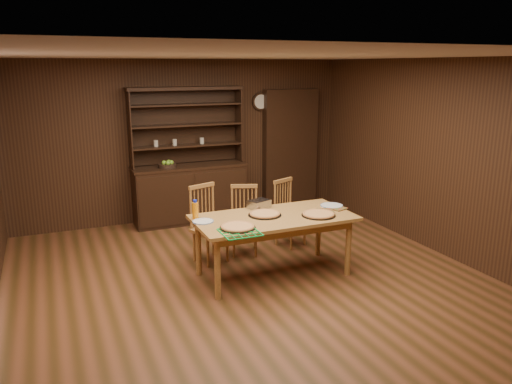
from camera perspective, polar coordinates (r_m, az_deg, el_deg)
name	(u,v)px	position (r m, az deg, el deg)	size (l,w,h in m)	color
floor	(256,286)	(5.91, -0.05, -10.74)	(6.00, 6.00, 0.00)	brown
room_shell	(256,153)	(5.44, -0.05, 4.51)	(6.00, 6.00, 6.00)	silver
china_hutch	(189,186)	(8.19, -7.61, 0.71)	(1.84, 0.52, 2.17)	black
doorway	(290,149)	(8.91, 3.92, 4.88)	(1.00, 0.18, 2.10)	black
wall_clock	(261,102)	(8.63, 0.53, 10.29)	(0.30, 0.05, 0.30)	black
dining_table	(273,223)	(5.99, 2.01, -3.52)	(1.90, 0.95, 0.75)	#BD8541
chair_left	(207,221)	(6.53, -5.65, -3.30)	(0.52, 0.51, 1.01)	#A26D37
chair_center	(244,218)	(6.78, -1.34, -2.93)	(0.49, 0.48, 0.94)	#A26D37
chair_right	(287,211)	(7.09, 3.60, -2.14)	(0.50, 0.49, 0.95)	#A26D37
pizza_left	(238,227)	(5.53, -2.11, -4.00)	(0.40, 0.40, 0.04)	black
pizza_right	(318,214)	(6.03, 7.16, -2.54)	(0.41, 0.41, 0.04)	black
pizza_center	(265,214)	(5.99, 1.01, -2.53)	(0.40, 0.40, 0.04)	black
cooling_rack	(240,232)	(5.38, -1.85, -4.59)	(0.39, 0.39, 0.02)	green
plate_left	(203,221)	(5.77, -6.07, -3.36)	(0.25, 0.25, 0.02)	silver
plate_right	(332,206)	(6.45, 8.64, -1.54)	(0.29, 0.29, 0.02)	silver
foil_dish	(259,204)	(6.29, 0.35, -1.39)	(0.26, 0.19, 0.10)	silver
juice_bottle	(195,210)	(5.87, -6.96, -2.08)	(0.07, 0.07, 0.23)	orange
pot_holder_a	(338,208)	(6.35, 9.30, -1.85)	(0.19, 0.19, 0.01)	#A91319
pot_holder_b	(325,211)	(6.22, 7.90, -2.12)	(0.19, 0.19, 0.01)	#A91319
fruit_bowl	(167,165)	(7.96, -10.08, 3.07)	(0.28, 0.28, 0.12)	black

